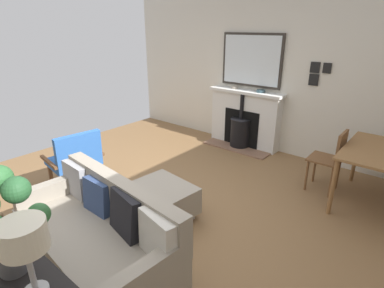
{
  "coord_description": "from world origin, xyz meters",
  "views": [
    {
      "loc": [
        2.08,
        2.41,
        2.13
      ],
      "look_at": [
        -0.57,
        0.23,
        0.79
      ],
      "focal_mm": 28.37,
      "sensor_mm": 36.0,
      "label": 1
    }
  ],
  "objects_px": {
    "armchair_accent": "(76,157)",
    "ottoman": "(160,200)",
    "table_lamp_far_end": "(23,239)",
    "fireplace": "(244,122)",
    "console_table": "(0,259)",
    "mantel_bowl_near": "(235,87)",
    "sofa": "(99,235)",
    "dining_table": "(382,158)",
    "dining_chair_near_fireplace": "(332,156)",
    "mantel_bowl_far": "(261,91)"
  },
  "relations": [
    {
      "from": "console_table",
      "to": "dining_chair_near_fireplace",
      "type": "xyz_separation_m",
      "value": [
        -3.57,
        1.19,
        -0.1
      ]
    },
    {
      "from": "dining_table",
      "to": "fireplace",
      "type": "bearing_deg",
      "value": -108.16
    },
    {
      "from": "sofa",
      "to": "armchair_accent",
      "type": "distance_m",
      "value": 1.67
    },
    {
      "from": "sofa",
      "to": "ottoman",
      "type": "relative_size",
      "value": 2.28
    },
    {
      "from": "mantel_bowl_far",
      "to": "armchair_accent",
      "type": "height_order",
      "value": "mantel_bowl_far"
    },
    {
      "from": "mantel_bowl_near",
      "to": "mantel_bowl_far",
      "type": "distance_m",
      "value": 0.53
    },
    {
      "from": "sofa",
      "to": "ottoman",
      "type": "bearing_deg",
      "value": -170.88
    },
    {
      "from": "mantel_bowl_far",
      "to": "dining_table",
      "type": "xyz_separation_m",
      "value": [
        0.8,
        2.06,
        -0.42
      ]
    },
    {
      "from": "mantel_bowl_near",
      "to": "console_table",
      "type": "relative_size",
      "value": 0.08
    },
    {
      "from": "sofa",
      "to": "armchair_accent",
      "type": "relative_size",
      "value": 2.12
    },
    {
      "from": "fireplace",
      "to": "console_table",
      "type": "relative_size",
      "value": 0.92
    },
    {
      "from": "mantel_bowl_far",
      "to": "ottoman",
      "type": "relative_size",
      "value": 0.2
    },
    {
      "from": "mantel_bowl_near",
      "to": "fireplace",
      "type": "bearing_deg",
      "value": 81.68
    },
    {
      "from": "dining_table",
      "to": "dining_chair_near_fireplace",
      "type": "bearing_deg",
      "value": -90.0
    },
    {
      "from": "dining_table",
      "to": "dining_chair_near_fireplace",
      "type": "relative_size",
      "value": 1.35
    },
    {
      "from": "dining_table",
      "to": "dining_chair_near_fireplace",
      "type": "distance_m",
      "value": 0.56
    },
    {
      "from": "armchair_accent",
      "to": "ottoman",
      "type": "bearing_deg",
      "value": 99.01
    },
    {
      "from": "console_table",
      "to": "ottoman",
      "type": "bearing_deg",
      "value": -175.27
    },
    {
      "from": "table_lamp_far_end",
      "to": "dining_chair_near_fireplace",
      "type": "xyz_separation_m",
      "value": [
        -3.57,
        0.61,
        -0.57
      ]
    },
    {
      "from": "armchair_accent",
      "to": "table_lamp_far_end",
      "type": "bearing_deg",
      "value": 55.16
    },
    {
      "from": "sofa",
      "to": "dining_table",
      "type": "xyz_separation_m",
      "value": [
        -2.81,
        1.72,
        0.29
      ]
    },
    {
      "from": "armchair_accent",
      "to": "console_table",
      "type": "xyz_separation_m",
      "value": [
        1.45,
        1.51,
        0.16
      ]
    },
    {
      "from": "mantel_bowl_near",
      "to": "armchair_accent",
      "type": "xyz_separation_m",
      "value": [
        2.92,
        -0.66,
        -0.6
      ]
    },
    {
      "from": "ottoman",
      "to": "dining_chair_near_fireplace",
      "type": "distance_m",
      "value": 2.33
    },
    {
      "from": "dining_table",
      "to": "ottoman",
      "type": "bearing_deg",
      "value": -44.54
    },
    {
      "from": "mantel_bowl_near",
      "to": "console_table",
      "type": "distance_m",
      "value": 4.48
    },
    {
      "from": "fireplace",
      "to": "table_lamp_far_end",
      "type": "height_order",
      "value": "table_lamp_far_end"
    },
    {
      "from": "fireplace",
      "to": "sofa",
      "type": "relative_size",
      "value": 0.78
    },
    {
      "from": "fireplace",
      "to": "armchair_accent",
      "type": "relative_size",
      "value": 1.66
    },
    {
      "from": "fireplace",
      "to": "dining_chair_near_fireplace",
      "type": "height_order",
      "value": "fireplace"
    },
    {
      "from": "armchair_accent",
      "to": "table_lamp_far_end",
      "type": "height_order",
      "value": "table_lamp_far_end"
    },
    {
      "from": "table_lamp_far_end",
      "to": "dining_table",
      "type": "distance_m",
      "value": 3.78
    },
    {
      "from": "mantel_bowl_near",
      "to": "dining_chair_near_fireplace",
      "type": "distance_m",
      "value": 2.26
    },
    {
      "from": "fireplace",
      "to": "armchair_accent",
      "type": "height_order",
      "value": "fireplace"
    },
    {
      "from": "fireplace",
      "to": "sofa",
      "type": "bearing_deg",
      "value": 9.64
    },
    {
      "from": "fireplace",
      "to": "mantel_bowl_far",
      "type": "relative_size",
      "value": 9.16
    },
    {
      "from": "armchair_accent",
      "to": "console_table",
      "type": "bearing_deg",
      "value": 46.13
    },
    {
      "from": "sofa",
      "to": "armchair_accent",
      "type": "height_order",
      "value": "armchair_accent"
    },
    {
      "from": "ottoman",
      "to": "table_lamp_far_end",
      "type": "relative_size",
      "value": 1.68
    },
    {
      "from": "table_lamp_far_end",
      "to": "dining_table",
      "type": "relative_size",
      "value": 0.4
    },
    {
      "from": "fireplace",
      "to": "console_table",
      "type": "distance_m",
      "value": 4.38
    },
    {
      "from": "sofa",
      "to": "console_table",
      "type": "distance_m",
      "value": 0.81
    },
    {
      "from": "ottoman",
      "to": "fireplace",
      "type": "bearing_deg",
      "value": -170.19
    },
    {
      "from": "ottoman",
      "to": "dining_table",
      "type": "relative_size",
      "value": 0.67
    },
    {
      "from": "ottoman",
      "to": "table_lamp_far_end",
      "type": "bearing_deg",
      "value": 23.14
    },
    {
      "from": "mantel_bowl_far",
      "to": "armchair_accent",
      "type": "bearing_deg",
      "value": -22.13
    },
    {
      "from": "console_table",
      "to": "table_lamp_far_end",
      "type": "bearing_deg",
      "value": 90.0
    },
    {
      "from": "console_table",
      "to": "table_lamp_far_end",
      "type": "xyz_separation_m",
      "value": [
        0.0,
        0.58,
        0.46
      ]
    },
    {
      "from": "mantel_bowl_near",
      "to": "armchair_accent",
      "type": "bearing_deg",
      "value": -12.77
    },
    {
      "from": "fireplace",
      "to": "dining_table",
      "type": "distance_m",
      "value": 2.46
    }
  ]
}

